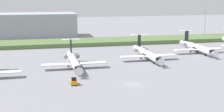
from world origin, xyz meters
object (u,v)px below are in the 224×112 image
at_px(regional_jet_fourth, 147,54).
at_px(antenna_mast, 205,22).
at_px(regional_jet_third, 74,61).
at_px(baggage_tug, 74,81).
at_px(regional_jet_fifth, 197,47).

bearing_deg(regional_jet_fourth, antenna_mast, 44.02).
relative_size(regional_jet_third, antenna_mast, 1.31).
bearing_deg(antenna_mast, baggage_tug, -136.87).
bearing_deg(baggage_tug, regional_jet_fourth, 41.54).
xyz_separation_m(regional_jet_third, baggage_tug, (-2.26, -21.25, -1.53)).
distance_m(regional_jet_fourth, baggage_tug, 43.47).
relative_size(antenna_mast, baggage_tug, 7.38).
relative_size(regional_jet_fourth, antenna_mast, 1.31).
relative_size(regional_jet_third, regional_jet_fourth, 1.00).
height_order(regional_jet_third, regional_jet_fifth, same).
height_order(regional_jet_third, antenna_mast, antenna_mast).
distance_m(regional_jet_third, regional_jet_fourth, 31.19).
relative_size(regional_jet_third, baggage_tug, 9.69).
bearing_deg(regional_jet_third, regional_jet_fourth, 14.02).
height_order(regional_jet_third, baggage_tug, regional_jet_third).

